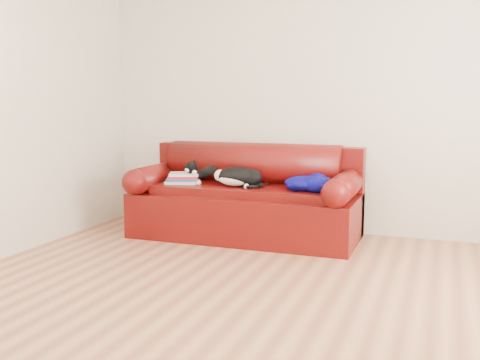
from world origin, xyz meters
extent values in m
plane|color=brown|center=(0.00, 0.00, 0.00)|extent=(4.50, 4.50, 0.00)
cube|color=beige|center=(0.00, 2.00, 1.30)|extent=(4.50, 0.02, 2.60)
cube|color=beige|center=(0.00, -2.00, 1.30)|extent=(4.50, 0.02, 2.60)
cube|color=#3C0208|center=(-0.62, 1.50, 0.21)|extent=(2.10, 0.90, 0.42)
cube|color=#3C0208|center=(-0.62, 1.45, 0.45)|extent=(1.66, 0.62, 0.10)
cylinder|color=black|center=(-1.55, 1.17, 0.03)|extent=(0.06, 0.06, 0.05)
cylinder|color=black|center=(0.31, 1.17, 0.03)|extent=(0.06, 0.06, 0.05)
cylinder|color=black|center=(-1.55, 1.83, 0.03)|extent=(0.06, 0.06, 0.05)
cylinder|color=black|center=(0.31, 1.83, 0.03)|extent=(0.06, 0.06, 0.05)
cube|color=#3C0208|center=(-0.62, 1.86, 0.42)|extent=(2.10, 0.18, 0.85)
cylinder|color=#3C0208|center=(-0.62, 1.75, 0.68)|extent=(1.70, 0.40, 0.40)
cylinder|color=#3C0208|center=(-1.55, 1.50, 0.54)|extent=(0.24, 0.88, 0.24)
sphere|color=#3C0208|center=(-1.55, 1.06, 0.54)|extent=(0.24, 0.24, 0.24)
cylinder|color=#3C0208|center=(0.31, 1.50, 0.54)|extent=(0.24, 0.88, 0.24)
sphere|color=#3C0208|center=(0.31, 1.06, 0.54)|extent=(0.24, 0.24, 0.24)
cube|color=beige|center=(-1.22, 1.40, 0.51)|extent=(0.35, 0.30, 0.02)
cube|color=white|center=(-1.22, 1.40, 0.51)|extent=(0.33, 0.28, 0.02)
cube|color=#1A5691|center=(-1.22, 1.40, 0.54)|extent=(0.34, 0.30, 0.02)
cube|color=white|center=(-1.22, 1.40, 0.54)|extent=(0.33, 0.28, 0.02)
cube|color=#AF1424|center=(-1.22, 1.40, 0.56)|extent=(0.34, 0.30, 0.02)
cube|color=white|center=(-1.22, 1.40, 0.56)|extent=(0.33, 0.29, 0.02)
cube|color=silver|center=(-1.22, 1.40, 0.59)|extent=(0.34, 0.30, 0.02)
cube|color=white|center=(-1.22, 1.40, 0.59)|extent=(0.32, 0.29, 0.02)
ellipsoid|color=black|center=(-0.65, 1.39, 0.59)|extent=(0.45, 0.27, 0.18)
ellipsoid|color=white|center=(-0.67, 1.34, 0.56)|extent=(0.31, 0.16, 0.11)
ellipsoid|color=white|center=(-0.83, 1.38, 0.60)|extent=(0.13, 0.12, 0.11)
ellipsoid|color=black|center=(-0.52, 1.39, 0.58)|extent=(0.19, 0.19, 0.15)
ellipsoid|color=black|center=(-0.94, 1.41, 0.65)|extent=(0.14, 0.13, 0.11)
ellipsoid|color=white|center=(-0.96, 1.38, 0.63)|extent=(0.07, 0.06, 0.05)
sphere|color=#BF7272|center=(-0.97, 1.37, 0.64)|extent=(0.02, 0.02, 0.02)
cone|color=black|center=(-0.93, 1.38, 0.70)|extent=(0.05, 0.05, 0.05)
cone|color=black|center=(-0.92, 1.44, 0.70)|extent=(0.05, 0.05, 0.05)
cylinder|color=black|center=(-0.43, 1.36, 0.53)|extent=(0.09, 0.16, 0.04)
sphere|color=white|center=(-0.86, 1.36, 0.52)|extent=(0.04, 0.04, 0.04)
sphere|color=white|center=(-0.54, 1.28, 0.52)|extent=(0.04, 0.04, 0.04)
ellipsoid|color=#020541|center=(-0.02, 1.41, 0.57)|extent=(0.49, 0.47, 0.13)
ellipsoid|color=#020541|center=(0.09, 1.31, 0.57)|extent=(0.30, 0.28, 0.15)
ellipsoid|color=#020541|center=(-0.09, 1.51, 0.55)|extent=(0.32, 0.34, 0.10)
ellipsoid|color=#020541|center=(0.06, 1.50, 0.57)|extent=(0.25, 0.22, 0.15)
ellipsoid|color=#020541|center=(-0.09, 1.33, 0.55)|extent=(0.20, 0.21, 0.10)
ellipsoid|color=silver|center=(0.02, 1.32, 0.58)|extent=(0.19, 0.12, 0.04)
camera|label=1|loc=(1.13, -3.41, 1.30)|focal=42.00mm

